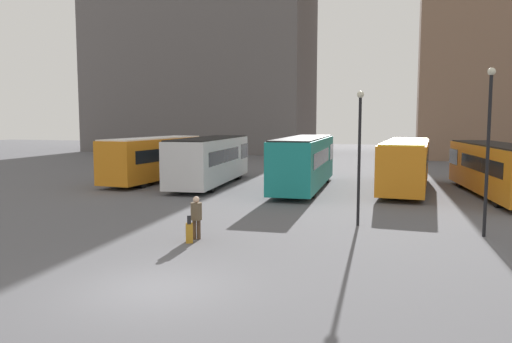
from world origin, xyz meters
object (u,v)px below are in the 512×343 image
Objects in this scene: bus_1 at (211,159)px; lamp_post_1 at (359,147)px; bus_4 at (498,168)px; suitcase at (189,233)px; lamp_post_0 at (488,139)px; bus_2 at (304,161)px; traveler at (196,214)px; bus_0 at (155,158)px; bus_3 at (406,163)px.

lamp_post_1 reaches higher than bus_1.
suitcase is at bearing 132.88° from bus_4.
bus_1 is at bearing 136.04° from lamp_post_1.
bus_4 is (17.42, -0.00, -0.10)m from bus_1.
bus_2 is at bearing 129.80° from lamp_post_0.
lamp_post_0 is (9.97, 3.51, 2.65)m from traveler.
lamp_post_1 is (10.72, -10.34, 1.50)m from bus_1.
bus_2 is (6.39, -0.18, 0.05)m from bus_1.
bus_0 is 10.76m from bus_2.
lamp_post_1 is at bearing -139.31° from bus_1.
lamp_post_0 reaches higher than bus_3.
bus_2 reaches higher than suitcase.
bus_4 is 2.01× the size of lamp_post_0.
bus_4 is at bearing 57.09° from lamp_post_1.
bus_1 is 17.42m from bus_4.
bus_2 reaches higher than traveler.
bus_1 is at bearing -91.69° from bus_0.
bus_1 reaches higher than bus_0.
bus_2 is 11.14m from lamp_post_1.
bus_4 is (4.96, -1.40, -0.05)m from bus_3.
bus_3 is at bearing 103.27° from lamp_post_0.
lamp_post_0 reaches higher than lamp_post_1.
traveler is at bearing -160.62° from lamp_post_0.
bus_2 is 14.91m from suitcase.
suitcase is 0.18× the size of lamp_post_1.
bus_2 is 14.35m from traveler.
bus_3 is at bearing -47.78° from traveler.
bus_3 is 2.17× the size of lamp_post_1.
traveler is 1.60× the size of suitcase.
bus_0 is 10.26× the size of suitcase.
bus_0 is 22.82m from lamp_post_0.
bus_4 is 19.28m from suitcase.
lamp_post_0 is 1.13× the size of lamp_post_1.
lamp_post_0 is at bearing 161.16° from bus_4.
lamp_post_1 reaches higher than bus_3.
lamp_post_0 reaches higher than bus_0.
bus_3 is (6.07, 1.58, -0.10)m from bus_2.
traveler is 0.78m from suitcase.
bus_4 is (21.78, -0.34, -0.06)m from bus_0.
bus_2 is 11.03m from bus_4.
suitcase is 7.66m from lamp_post_1.
bus_0 is 21.78m from bus_4.
bus_1 is 0.94× the size of bus_3.
lamp_post_1 reaches higher than bus_0.
bus_4 is 7.88× the size of traveler.
lamp_post_0 is at bearing -143.17° from bus_2.
bus_2 is at bearing -96.96° from bus_1.
bus_4 is 12.64× the size of suitcase.
suitcase is at bearing 158.96° from bus_3.
bus_3 is at bearing -88.92° from bus_1.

